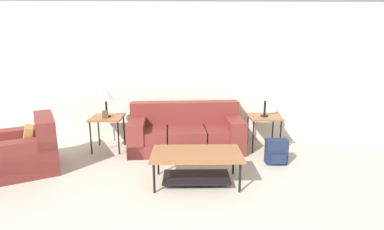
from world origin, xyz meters
The scene contains 10 objects.
wall_back centered at (0.00, 4.28, 1.30)m, with size 9.17×0.06×2.60m.
couch centered at (-0.19, 3.75, 0.30)m, with size 2.05×1.01×0.82m.
armchair centered at (-2.62, 2.85, 0.28)m, with size 1.34×1.34×0.80m.
coffee_table centered at (-0.04, 2.37, 0.32)m, with size 1.21×0.68×0.44m.
side_table_left centered at (-1.58, 3.73, 0.55)m, with size 0.55×0.55×0.61m.
side_table_right centered at (1.21, 3.73, 0.55)m, with size 0.55×0.55×0.61m.
table_lamp_left centered at (-1.58, 3.73, 1.01)m, with size 0.27×0.27×0.52m.
table_lamp_right centered at (1.21, 3.73, 1.01)m, with size 0.27×0.27×0.52m.
backpack centered at (1.25, 3.03, 0.19)m, with size 0.33×0.27×0.39m.
picture_frame centered at (-1.59, 3.65, 0.68)m, with size 0.10×0.04×0.13m.
Camera 1 is at (-0.17, -1.42, 1.86)m, focal length 28.00 mm.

